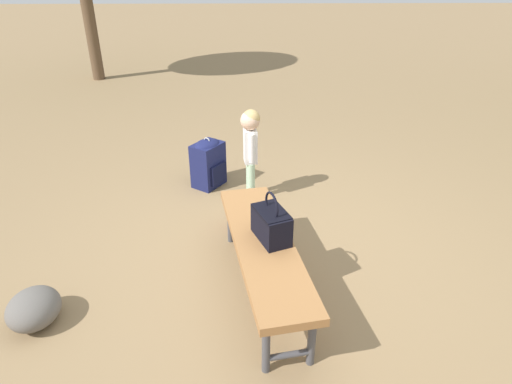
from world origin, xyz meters
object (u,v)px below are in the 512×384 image
(backpack_large, at_px, (208,162))
(backpack_small, at_px, (246,212))
(trail_rock, at_px, (34,309))
(handbag, at_px, (271,223))
(child_standing, at_px, (250,141))
(park_bench, at_px, (264,248))

(backpack_large, relative_size, backpack_small, 1.80)
(backpack_small, height_order, trail_rock, backpack_small)
(backpack_large, xyz_separation_m, trail_rock, (-2.02, 1.03, -0.15))
(handbag, bearing_deg, child_standing, 5.42)
(park_bench, height_order, child_standing, child_standing)
(handbag, bearing_deg, backpack_large, 19.03)
(child_standing, relative_size, backpack_large, 1.70)
(handbag, bearing_deg, backpack_small, 11.84)
(backpack_large, distance_m, backpack_small, 0.94)
(child_standing, xyz_separation_m, backpack_small, (-0.57, 0.04, -0.47))
(handbag, distance_m, child_standing, 1.43)
(park_bench, distance_m, trail_rock, 1.61)
(child_standing, distance_m, trail_rock, 2.34)
(child_standing, distance_m, backpack_small, 0.74)
(park_bench, xyz_separation_m, trail_rock, (-0.28, 1.56, -0.27))
(backpack_small, distance_m, trail_rock, 1.86)
(backpack_large, height_order, backpack_small, backpack_large)
(child_standing, height_order, backpack_large, child_standing)
(park_bench, height_order, backpack_small, park_bench)
(park_bench, distance_m, backpack_large, 1.82)
(handbag, distance_m, backpack_small, 0.96)
(backpack_large, relative_size, trail_rock, 1.42)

